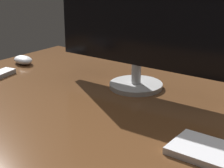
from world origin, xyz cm
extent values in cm
cube|color=brown|center=(0.00, 0.00, 1.00)|extent=(140.00, 84.00, 2.00)
cylinder|color=#BDBDBD|center=(-6.00, 17.53, 2.77)|extent=(17.87, 17.87, 1.55)
cylinder|color=#BDBDBD|center=(-6.00, 17.53, 6.90)|extent=(3.17, 3.17, 6.70)
cube|color=black|center=(-6.00, 17.53, 25.69)|extent=(59.84, 6.95, 30.87)
ellipsoid|color=silver|center=(-58.32, 11.60, 3.61)|extent=(10.46, 7.60, 3.22)
camera|label=1|loc=(62.09, -79.06, 45.12)|focal=59.76mm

